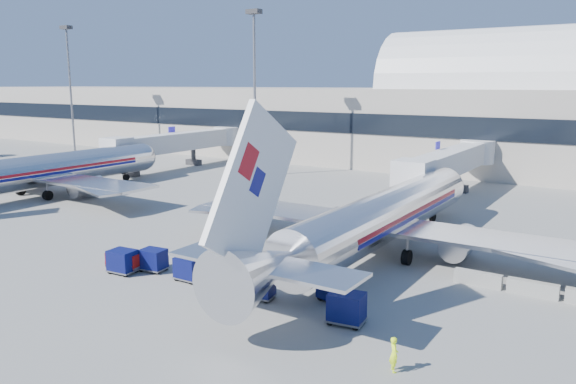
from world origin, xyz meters
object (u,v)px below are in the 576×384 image
Objects in this scene: mast_west at (255,69)px; cart_solo_far at (347,308)px; ramp_worker at (394,354)px; jetbridge_near at (453,162)px; barrier_mid at (533,288)px; tug_left at (235,246)px; cart_train_a at (189,268)px; airliner_mid at (40,171)px; cart_train_c at (123,261)px; tug_lead at (227,265)px; cart_open_red at (127,263)px; cart_solo_near at (260,286)px; mast_far_west at (69,72)px; cart_train_b at (153,259)px; jetbridge_mid at (183,142)px; tug_right at (333,292)px; airliner_main at (380,218)px; barrier_near at (478,279)px.

cart_solo_far is (33.54, -37.87, -13.87)m from mast_west.
ramp_worker is at bearing -47.78° from cart_solo_far.
jetbridge_near is 32.09m from barrier_mid.
tug_left is 1.29× the size of cart_train_a.
airliner_mid is 35.78m from cart_train_a.
cart_solo_far is (16.67, 0.89, 0.05)m from cart_train_c.
cart_train_c is at bearing -105.17° from jetbridge_near.
jetbridge_near reaches higher than cart_train_c.
cart_train_c is (-6.12, -3.69, 0.22)m from tug_lead.
barrier_mid is 26.73m from cart_open_red.
jetbridge_near is at bearing 62.27° from cart_open_red.
barrier_mid is 1.55× the size of cart_solo_near.
airliner_mid is 18.88× the size of cart_train_c.
cart_train_b is (58.30, -37.29, -13.96)m from mast_far_west.
cart_solo_near reaches higher than tug_lead.
jetbridge_mid is at bearing 116.64° from cart_open_red.
cart_train_a is (-1.30, -2.31, 0.19)m from tug_lead.
cart_train_c is 1.20× the size of ramp_worker.
ramp_worker is at bearing -47.65° from mast_west.
mast_west is at bearing 147.82° from tug_right.
cart_train_b is at bearing 12.51° from cart_open_red.
cart_solo_far is (10.55, -2.80, 0.27)m from tug_lead.
airliner_main is 20.64× the size of cart_train_a.
cart_solo_near is (-0.09, -38.28, -3.12)m from jetbridge_near.
cart_open_red is (-5.15, -0.71, -0.38)m from cart_train_a.
cart_solo_far is (11.85, -0.49, 0.08)m from cart_train_a.
barrier_mid is at bearing 24.78° from cart_train_a.
mast_west is 45.41m from cart_train_a.
tug_left reaches higher than barrier_near.
jetbridge_mid is at bearing 95.22° from airliner_mid.
barrier_mid is 12.56m from cart_solo_far.
airliner_main is 13.02m from cart_solo_far.
barrier_near is 16.59m from tug_lead.
cart_train_c is (31.27, -39.57, -3.06)m from jetbridge_mid.
tug_lead is 1.04× the size of tug_right.
airliner_mid is at bearing 177.13° from barrier_near.
tug_right is (3.86, -36.30, -3.30)m from jetbridge_near.
cart_train_b is 0.71× the size of cart_open_red.
mast_far_west is 9.71× the size of tug_right.
cart_train_a is 0.95× the size of cart_train_b.
cart_train_a is (-19.61, -9.38, 0.39)m from barrier_mid.
cart_solo_near is 6.04m from cart_solo_far.
mast_west reaches higher than cart_train_c.
cart_train_b is 0.98× the size of cart_solo_near.
barrier_near is at bearing -2.87° from airliner_mid.
mast_west is 11.68× the size of cart_solo_near.
tug_right is (-6.54, -7.49, 0.18)m from barrier_near.
barrier_mid is at bearing 53.57° from tug_right.
jetbridge_near is 15.24× the size of cart_train_a.
cart_train_a is (33.69, -11.88, -2.09)m from airliner_mid.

